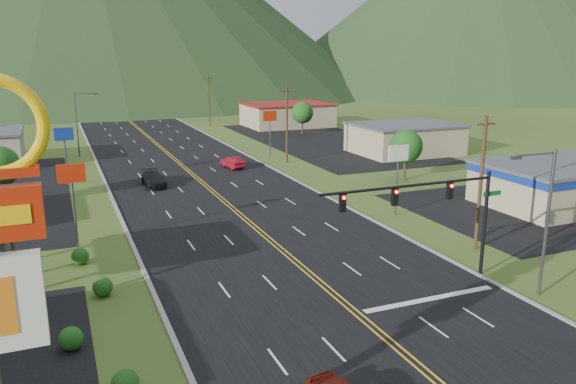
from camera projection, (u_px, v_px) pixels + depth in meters
name	position (u px, v px, depth m)	size (l,w,h in m)	color
traffic_signal	(436.00, 203.00, 34.55)	(13.10, 0.43, 7.00)	black
streetlight_east	(544.00, 214.00, 32.76)	(3.28, 0.25, 9.00)	#59595E
streetlight_west	(79.00, 120.00, 78.01)	(3.28, 0.25, 9.00)	#59595E
building_east_near	(564.00, 182.00, 53.90)	(15.40, 10.40, 4.10)	tan
building_east_mid	(404.00, 138.00, 81.55)	(14.40, 11.40, 4.30)	tan
building_east_far	(287.00, 115.00, 111.40)	(16.40, 12.40, 4.50)	tan
pole_sign_west_a	(72.00, 182.00, 41.34)	(2.00, 0.18, 6.40)	#59595E
pole_sign_west_b	(64.00, 140.00, 61.05)	(2.00, 0.18, 6.40)	#59595E
pole_sign_east_a	(398.00, 160.00, 49.59)	(2.00, 0.18, 6.40)	#59595E
pole_sign_east_b	(270.00, 121.00, 78.26)	(2.00, 0.18, 6.40)	#59595E
tree_east_a	(406.00, 146.00, 63.97)	(3.84, 3.84, 5.82)	#382314
tree_east_b	(303.00, 113.00, 99.51)	(3.84, 3.84, 5.82)	#382314
utility_pole_a	(481.00, 183.00, 40.80)	(1.60, 0.28, 10.00)	#382314
utility_pole_b	(287.00, 124.00, 73.95)	(1.60, 0.28, 10.00)	#382314
utility_pole_c	(209.00, 101.00, 109.79)	(1.60, 0.28, 10.00)	#382314
utility_pole_d	(169.00, 89.00, 145.63)	(1.60, 0.28, 10.00)	#382314
car_dark_mid	(154.00, 179.00, 61.63)	(2.12, 5.21, 1.51)	black
car_red_far	(232.00, 163.00, 71.30)	(1.50, 4.29, 1.41)	maroon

